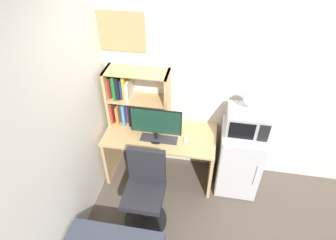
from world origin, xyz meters
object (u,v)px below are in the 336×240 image
Objects in this scene: microwave at (247,121)px; mini_fridge at (239,159)px; wall_corkboard at (115,31)px; desk_fan at (252,100)px; monitor at (156,123)px; computer_mouse at (185,140)px; hutch_bookshelf at (129,97)px; keyboard at (159,139)px; desk_chair at (145,193)px.

mini_fridge is at bearing -90.15° from microwave.
desk_fan is at bearing -10.54° from wall_corkboard.
monitor is 0.41m from computer_mouse.
keyboard is at bearing -34.51° from hutch_bookshelf.
wall_corkboard reaches higher than computer_mouse.
computer_mouse reaches higher than keyboard.
hutch_bookshelf reaches higher than monitor.
desk_fan is (1.00, 0.13, 0.34)m from monitor.
microwave reaches higher than monitor.
wall_corkboard is (-0.13, 0.12, 0.75)m from hutch_bookshelf.
keyboard is 0.48× the size of mini_fridge.
mini_fridge is 0.59m from microwave.
microwave is 0.67× the size of wall_corkboard.
computer_mouse is 0.09× the size of desk_chair.
wall_corkboard is at bearing 169.57° from mini_fridge.
monitor is 0.78m from desk_chair.
computer_mouse is 0.19× the size of microwave.
monitor reaches higher than desk_chair.
computer_mouse is 1.44m from wall_corkboard.
mini_fridge is 0.87m from desk_fan.
microwave reaches higher than mini_fridge.
keyboard is at bearing -172.60° from desk_fan.
monitor is 1.01m from microwave.
monitor is 1.06m from desk_fan.
monitor is 0.87× the size of wall_corkboard.
monitor reaches higher than mini_fridge.
desk_fan is 1.62m from wall_corkboard.
microwave reaches higher than computer_mouse.
computer_mouse is 0.76m from desk_chair.
computer_mouse is at bearing 5.22° from keyboard.
mini_fridge is (1.38, -0.16, -0.65)m from hutch_bookshelf.
hutch_bookshelf is 1.71× the size of keyboard.
computer_mouse is (0.34, 0.03, -0.23)m from monitor.
monitor is 0.60× the size of desk_chair.
wall_corkboard is at bearing 141.36° from monitor.
computer_mouse is at bearing -19.61° from hutch_bookshelf.
desk_chair is (-1.01, -0.69, -0.60)m from microwave.
wall_corkboard is (-0.50, 0.97, 1.41)m from desk_chair.
microwave reaches higher than desk_chair.
desk_fan is at bearing -6.64° from hutch_bookshelf.
keyboard is 0.96× the size of microwave.
computer_mouse is at bearing 5.59° from monitor.
wall_corkboard reaches higher than desk_fan.
hutch_bookshelf is at bearing 173.48° from mini_fridge.
monitor is at bearing -172.21° from microwave.
computer_mouse is 0.09× the size of mini_fridge.
wall_corkboard reaches higher than desk_chair.
computer_mouse is 0.73m from mini_fridge.
keyboard is at bearing -172.43° from mini_fridge.
desk_chair is 1.45× the size of wall_corkboard.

